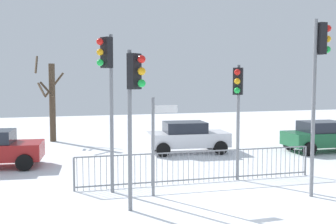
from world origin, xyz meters
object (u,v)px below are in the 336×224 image
object	(u,v)px
traffic_light_rear_right	(134,94)
traffic_light_mid_right	(108,78)
bare_tree_left	(51,100)
direction_sign_post	(155,141)
car_white_mid	(187,137)
car_green_near	(324,136)
traffic_light_mid_left	(319,68)
traffic_light_foreground_right	(238,96)

from	to	relation	value
traffic_light_rear_right	traffic_light_mid_right	bearing A→B (deg)	-114.20
bare_tree_left	traffic_light_rear_right	bearing A→B (deg)	-82.05
direction_sign_post	bare_tree_left	world-z (taller)	bare_tree_left
direction_sign_post	car_white_mid	size ratio (longest dim) A/B	0.74
car_green_near	car_white_mid	distance (m)	6.61
traffic_light_mid_right	traffic_light_rear_right	bearing A→B (deg)	159.14
car_green_near	car_white_mid	world-z (taller)	same
traffic_light_mid_left	car_white_mid	xyz separation A→B (m)	(-1.15, 7.86, -2.99)
direction_sign_post	car_white_mid	bearing A→B (deg)	63.32
traffic_light_rear_right	car_white_mid	size ratio (longest dim) A/B	1.05
car_green_near	traffic_light_mid_right	bearing A→B (deg)	-155.96
traffic_light_mid_right	car_green_near	distance (m)	12.02
traffic_light_rear_right	car_green_near	xyz separation A→B (m)	(10.62, 5.92, -2.29)
traffic_light_foreground_right	traffic_light_mid_left	bearing A→B (deg)	154.80
car_white_mid	traffic_light_foreground_right	bearing A→B (deg)	-86.28
traffic_light_mid_left	traffic_light_mid_right	bearing A→B (deg)	-110.65
traffic_light_mid_left	car_white_mid	bearing A→B (deg)	-172.35
traffic_light_mid_left	traffic_light_rear_right	xyz separation A→B (m)	(-5.39, 0.21, -0.69)
traffic_light_mid_right	car_white_mid	size ratio (longest dim) A/B	1.20
bare_tree_left	direction_sign_post	bearing A→B (deg)	-77.16
traffic_light_foreground_right	car_white_mid	distance (m)	5.96
bare_tree_left	car_white_mid	bearing A→B (deg)	-42.46
traffic_light_mid_left	direction_sign_post	bearing A→B (deg)	-108.11
traffic_light_foreground_right	bare_tree_left	size ratio (longest dim) A/B	0.81
traffic_light_mid_left	bare_tree_left	size ratio (longest dim) A/B	1.06
traffic_light_rear_right	direction_sign_post	size ratio (longest dim) A/B	1.43
traffic_light_foreground_right	car_green_near	distance (m)	7.92
car_green_near	car_white_mid	size ratio (longest dim) A/B	0.99
direction_sign_post	bare_tree_left	bearing A→B (deg)	103.60
direction_sign_post	car_white_mid	xyz separation A→B (m)	(3.35, 6.44, -0.87)
car_white_mid	traffic_light_mid_left	bearing A→B (deg)	-75.60
traffic_light_mid_right	traffic_light_foreground_right	bearing A→B (deg)	-119.55
traffic_light_mid_right	traffic_light_rear_right	xyz separation A→B (m)	(0.38, -1.89, -0.43)
traffic_light_rear_right	traffic_light_foreground_right	distance (m)	4.53
traffic_light_mid_right	traffic_light_rear_right	size ratio (longest dim) A/B	1.14
traffic_light_rear_right	traffic_light_foreground_right	world-z (taller)	traffic_light_rear_right
car_green_near	car_white_mid	xyz separation A→B (m)	(-6.38, 1.73, 0.00)
traffic_light_foreground_right	traffic_light_mid_right	bearing A→B (deg)	36.34
car_green_near	bare_tree_left	xyz separation A→B (m)	(-12.47, 7.30, 1.61)
traffic_light_rear_right	direction_sign_post	bearing A→B (deg)	-162.03
traffic_light_mid_left	traffic_light_foreground_right	distance (m)	2.81
traffic_light_foreground_right	car_green_near	xyz separation A→B (m)	(6.61, 3.83, -2.11)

